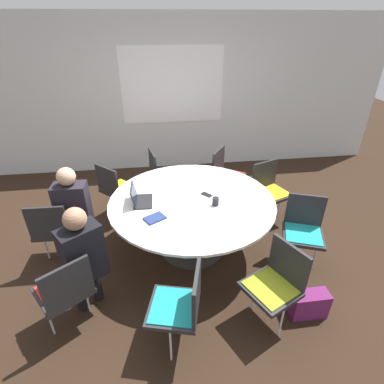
% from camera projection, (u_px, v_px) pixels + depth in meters
% --- Properties ---
extents(ground_plane, '(16.00, 16.00, 0.00)m').
position_uv_depth(ground_plane, '(192.00, 248.00, 3.86)').
color(ground_plane, black).
extents(wall_back, '(8.00, 0.07, 2.70)m').
position_uv_depth(wall_back, '(173.00, 96.00, 5.41)').
color(wall_back, silver).
rests_on(wall_back, ground_plane).
extents(conference_table, '(1.93, 1.93, 0.74)m').
position_uv_depth(conference_table, '(192.00, 209.00, 3.56)').
color(conference_table, '#333333').
rests_on(conference_table, ground_plane).
extents(chair_0, '(0.45, 0.43, 0.86)m').
position_uv_depth(chair_0, '(54.00, 227.00, 3.40)').
color(chair_0, '#262628').
rests_on(chair_0, ground_plane).
extents(chair_1, '(0.60, 0.60, 0.86)m').
position_uv_depth(chair_1, '(65.00, 289.00, 2.62)').
color(chair_1, '#262628').
rests_on(chair_1, ground_plane).
extents(chair_2, '(0.52, 0.53, 0.86)m').
position_uv_depth(chair_2, '(181.00, 303.00, 2.49)').
color(chair_2, '#262628').
rests_on(chair_2, ground_plane).
extents(chair_3, '(0.57, 0.58, 0.86)m').
position_uv_depth(chair_3, '(277.00, 280.00, 2.70)').
color(chair_3, '#262628').
rests_on(chair_3, ground_plane).
extents(chair_4, '(0.56, 0.55, 0.86)m').
position_uv_depth(chair_4, '(304.00, 227.00, 3.40)').
color(chair_4, '#262628').
rests_on(chair_4, ground_plane).
extents(chair_5, '(0.56, 0.55, 0.86)m').
position_uv_depth(chair_5, '(269.00, 187.00, 4.21)').
color(chair_5, '#262628').
rests_on(chair_5, ground_plane).
extents(chair_6, '(0.60, 0.60, 0.86)m').
position_uv_depth(chair_6, '(226.00, 172.00, 4.63)').
color(chair_6, '#262628').
rests_on(chair_6, ground_plane).
extents(chair_7, '(0.50, 0.51, 0.86)m').
position_uv_depth(chair_7, '(161.00, 171.00, 4.65)').
color(chair_7, '#262628').
rests_on(chair_7, ground_plane).
extents(chair_8, '(0.61, 0.61, 0.86)m').
position_uv_depth(chair_8, '(116.00, 187.00, 4.22)').
color(chair_8, '#262628').
rests_on(chair_8, ground_plane).
extents(person_0, '(0.37, 0.27, 1.21)m').
position_uv_depth(person_0, '(74.00, 207.00, 3.40)').
color(person_0, '#231E28').
rests_on(person_0, ground_plane).
extents(person_1, '(0.42, 0.39, 1.21)m').
position_uv_depth(person_1, '(83.00, 254.00, 2.72)').
color(person_1, black).
rests_on(person_1, ground_plane).
extents(laptop, '(0.24, 0.33, 0.21)m').
position_uv_depth(laptop, '(139.00, 198.00, 3.41)').
color(laptop, '#232326').
rests_on(laptop, conference_table).
extents(spiral_notebook, '(0.26, 0.23, 0.02)m').
position_uv_depth(spiral_notebook, '(155.00, 218.00, 3.15)').
color(spiral_notebook, navy).
rests_on(spiral_notebook, conference_table).
extents(coffee_cup, '(0.07, 0.07, 0.10)m').
position_uv_depth(coffee_cup, '(216.00, 201.00, 3.36)').
color(coffee_cup, black).
rests_on(coffee_cup, conference_table).
extents(cell_phone, '(0.14, 0.15, 0.01)m').
position_uv_depth(cell_phone, '(207.00, 195.00, 3.58)').
color(cell_phone, black).
rests_on(cell_phone, conference_table).
extents(handbag, '(0.36, 0.16, 0.28)m').
position_uv_depth(handbag, '(309.00, 304.00, 2.93)').
color(handbag, '#661E56').
rests_on(handbag, ground_plane).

